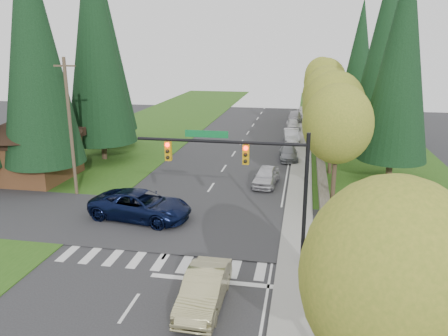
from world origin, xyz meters
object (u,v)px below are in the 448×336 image
(parked_car_e, at_px, (295,117))
(parked_car_a, at_px, (266,176))
(parked_car_c, at_px, (291,136))
(sedan_champagne, at_px, (204,289))
(parked_car_d, at_px, (293,125))
(suv_navy, at_px, (141,205))
(parked_car_b, at_px, (289,153))

(parked_car_e, bearing_deg, parked_car_a, -94.77)
(parked_car_c, bearing_deg, parked_car_e, 84.10)
(sedan_champagne, height_order, parked_car_a, sedan_champagne)
(parked_car_d, bearing_deg, parked_car_c, -97.42)
(suv_navy, bearing_deg, parked_car_d, -6.47)
(suv_navy, distance_m, parked_car_a, 11.11)
(parked_car_d, bearing_deg, parked_car_b, -97.67)
(suv_navy, xyz_separation_m, parked_car_e, (8.67, 38.63, -0.21))
(parked_car_b, distance_m, parked_car_d, 15.48)
(suv_navy, relative_size, parked_car_d, 1.64)
(parked_car_d, bearing_deg, suv_navy, -112.87)
(suv_navy, height_order, parked_car_b, suv_navy)
(sedan_champagne, relative_size, parked_car_e, 0.97)
(parked_car_b, height_order, parked_car_c, parked_car_c)
(suv_navy, relative_size, parked_car_b, 1.54)
(parked_car_b, xyz_separation_m, parked_car_c, (0.00, 7.51, 0.16))
(sedan_champagne, bearing_deg, parked_car_c, 85.81)
(parked_car_a, relative_size, parked_car_c, 0.92)
(parked_car_a, bearing_deg, parked_car_d, 92.31)
(parked_car_b, xyz_separation_m, parked_car_e, (0.00, 21.89, 0.09))
(sedan_champagne, xyz_separation_m, suv_navy, (-6.18, 8.68, 0.14))
(parked_car_c, height_order, parked_car_e, parked_car_c)
(parked_car_b, bearing_deg, parked_car_c, 84.90)
(parked_car_d, bearing_deg, parked_car_e, 81.44)
(suv_navy, relative_size, parked_car_a, 1.51)
(sedan_champagne, distance_m, parked_car_c, 33.02)
(parked_car_b, bearing_deg, parked_car_d, 85.16)
(parked_car_b, bearing_deg, suv_navy, -122.48)
(sedan_champagne, bearing_deg, parked_car_e, 87.13)
(suv_navy, bearing_deg, parked_car_e, -4.18)
(parked_car_c, xyz_separation_m, parked_car_e, (0.00, 14.39, -0.07))
(parked_car_e, bearing_deg, parked_car_b, -92.12)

